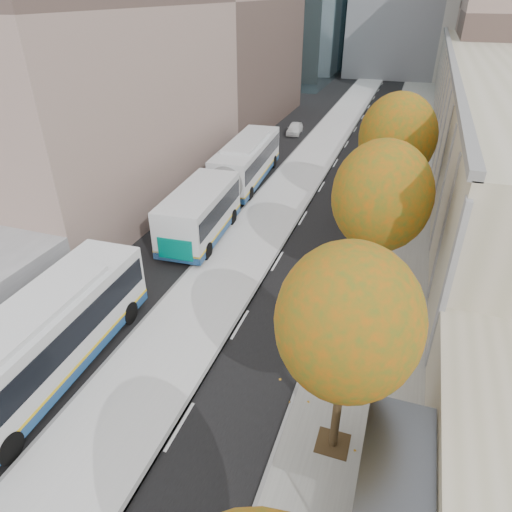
% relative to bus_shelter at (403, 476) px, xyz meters
% --- Properties ---
extents(bus_platform, '(4.25, 150.00, 0.15)m').
position_rel_bus_shelter_xyz_m(bus_platform, '(-9.56, 24.04, -2.11)').
color(bus_platform, silver).
rests_on(bus_platform, ground).
extents(sidewalk, '(4.75, 150.00, 0.08)m').
position_rel_bus_shelter_xyz_m(sidewalk, '(-1.56, 24.04, -2.15)').
color(sidewalk, gray).
rests_on(sidewalk, ground).
extents(building_midrise, '(24.00, 46.00, 25.00)m').
position_rel_bus_shelter_xyz_m(building_midrise, '(-28.19, 30.04, 10.31)').
color(building_midrise, gray).
rests_on(building_midrise, ground).
extents(bus_shelter, '(1.90, 4.40, 2.53)m').
position_rel_bus_shelter_xyz_m(bus_shelter, '(0.00, 0.00, 0.00)').
color(bus_shelter, '#383A3F').
rests_on(bus_shelter, sidewalk).
extents(tree_c, '(4.20, 4.20, 7.28)m').
position_rel_bus_shelter_xyz_m(tree_c, '(-2.09, 2.04, 3.06)').
color(tree_c, black).
rests_on(tree_c, sidewalk).
extents(tree_d, '(4.40, 4.40, 7.60)m').
position_rel_bus_shelter_xyz_m(tree_d, '(-2.09, 11.04, 3.28)').
color(tree_d, black).
rests_on(tree_d, sidewalk).
extents(tree_e, '(4.60, 4.60, 7.92)m').
position_rel_bus_shelter_xyz_m(tree_e, '(-2.09, 20.04, 3.50)').
color(tree_e, black).
rests_on(tree_e, sidewalk).
extents(bus_far, '(3.95, 19.14, 3.17)m').
position_rel_bus_shelter_xyz_m(bus_far, '(-12.96, 19.98, -0.46)').
color(bus_far, silver).
rests_on(bus_far, ground).
extents(distant_car, '(1.65, 3.54, 1.17)m').
position_rel_bus_shelter_xyz_m(distant_car, '(-13.26, 39.09, -1.60)').
color(distant_car, white).
rests_on(distant_car, ground).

